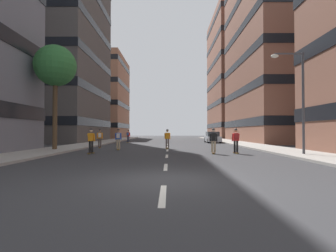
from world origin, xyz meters
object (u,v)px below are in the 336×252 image
Objects in this scene: skater_2 at (100,137)px; parked_car_near at (212,138)px; skater_4 at (91,140)px; skater_5 at (236,139)px; skater_1 at (167,138)px; street_tree_near at (55,67)px; skater_6 at (128,135)px; streetlamp_right at (297,91)px; skater_3 at (213,140)px; skater_0 at (118,138)px.

parked_car_near is at bearing 42.81° from skater_2.
skater_5 is at bearing 0.97° from skater_4.
parked_car_near is 2.47× the size of skater_1.
street_tree_near is 4.72× the size of skater_6.
skater_5 is at bearing 154.28° from streetlamp_right.
skater_3 is at bearing -174.18° from skater_5.
skater_3 is at bearing 0.06° from skater_4.
streetlamp_right is (17.40, -4.26, -2.66)m from street_tree_near.
skater_3 and skater_6 have the same top height.
skater_2 is 1.00× the size of skater_6.
skater_1 is at bearing -115.93° from parked_car_near.
skater_3 is at bearing -27.47° from skater_0.
streetlamp_right reaches higher than skater_6.
skater_3 is (12.29, -2.73, -5.81)m from street_tree_near.
skater_3 is 1.61m from skater_5.
skater_2 is (-2.24, 2.51, 0.00)m from skater_0.
skater_1 is 7.50m from skater_4.
skater_2 is (-6.38, 1.04, 0.03)m from skater_1.
skater_3 is at bearing 163.38° from streetlamp_right.
skater_6 reaches higher than parked_car_near.
skater_2 is at bearing 151.88° from streetlamp_right.
parked_car_near is 0.68× the size of streetlamp_right.
skater_4 is (-1.14, -3.85, -0.03)m from skater_0.
street_tree_near is 18.11m from streetlamp_right.
street_tree_near is (-15.18, -15.22, 6.10)m from parked_car_near.
skater_4 is at bearing -179.94° from skater_3.
skater_5 is 20.96m from skater_6.
skater_1 and skater_3 have the same top height.
streetlamp_right reaches higher than skater_4.
streetlamp_right is 3.65× the size of skater_2.
skater_5 is at bearing -10.47° from street_tree_near.
skater_0 and skater_3 have the same top height.
streetlamp_right is 3.65× the size of skater_3.
skater_6 is (-8.86, 18.33, 0.03)m from skater_3.
skater_1 and skater_6 have the same top height.
skater_1 is 6.46m from skater_2.
skater_3 is 20.35m from skater_6.
skater_0 is (-12.51, 5.37, -3.12)m from streetlamp_right.
skater_1 is at bearing 133.34° from skater_5.
skater_3 is 1.00× the size of skater_6.
skater_2 is at bearing 151.16° from skater_5.
street_tree_near reaches higher than skater_0.
skater_5 is (13.90, -2.57, -5.78)m from street_tree_near.
parked_car_near is 17.07m from skater_2.
skater_5 reaches higher than parked_car_near.
skater_3 is 8.54m from skater_4.
skater_4 is at bearing -106.51° from skater_0.
parked_car_near is 18.18m from skater_3.
skater_6 is at bearing 115.79° from skater_3.
skater_3 is at bearing -99.15° from parked_car_near.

